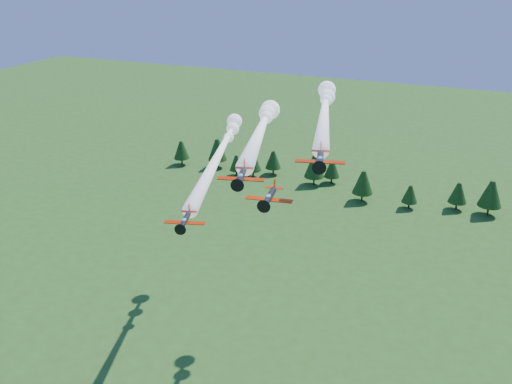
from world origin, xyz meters
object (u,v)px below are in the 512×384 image
at_px(plane_lead, 262,127).
at_px(plane_slot, 269,197).
at_px(plane_left, 220,151).
at_px(plane_right, 325,110).

relative_size(plane_lead, plane_slot, 4.62).
xyz_separation_m(plane_left, plane_slot, (19.77, -21.93, 1.56)).
bearing_deg(plane_slot, plane_right, 72.18).
distance_m(plane_left, plane_right, 25.78).
height_order(plane_right, plane_slot, plane_right).
xyz_separation_m(plane_left, plane_right, (22.85, -2.60, 11.66)).
xyz_separation_m(plane_right, plane_slot, (-3.08, -19.33, -10.10)).
height_order(plane_left, plane_right, plane_right).
bearing_deg(plane_left, plane_right, -23.39).
distance_m(plane_left, plane_slot, 29.56).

